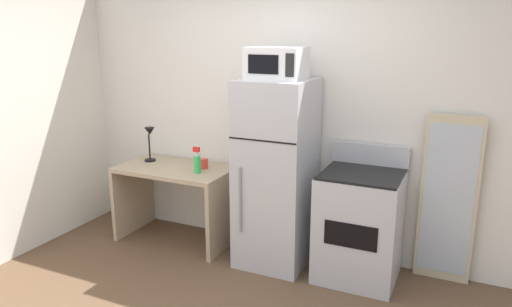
{
  "coord_description": "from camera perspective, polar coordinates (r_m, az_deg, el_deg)",
  "views": [
    {
      "loc": [
        1.55,
        -2.35,
        2.04
      ],
      "look_at": [
        -0.05,
        1.1,
        1.04
      ],
      "focal_mm": 33.32,
      "sensor_mm": 36.0,
      "label": 1
    }
  ],
  "objects": [
    {
      "name": "leaning_mirror",
      "position": [
        4.16,
        22.08,
        -5.23
      ],
      "size": [
        0.44,
        0.03,
        1.4
      ],
      "color": "#C6B793",
      "rests_on": "ground"
    },
    {
      "name": "wall_back_white",
      "position": [
        4.4,
        3.9,
        4.95
      ],
      "size": [
        5.0,
        0.1,
        2.6
      ],
      "primitive_type": "cube",
      "color": "silver",
      "rests_on": "ground"
    },
    {
      "name": "desk",
      "position": [
        4.73,
        -9.59,
        -4.3
      ],
      "size": [
        1.11,
        0.63,
        0.75
      ],
      "color": "tan",
      "rests_on": "ground"
    },
    {
      "name": "coffee_mug",
      "position": [
        4.57,
        -6.27,
        -1.19
      ],
      "size": [
        0.08,
        0.08,
        0.09
      ],
      "primitive_type": "cylinder",
      "color": "#D83F33",
      "rests_on": "desk"
    },
    {
      "name": "refrigerator",
      "position": [
        4.15,
        2.46,
        -2.43
      ],
      "size": [
        0.6,
        0.65,
        1.64
      ],
      "color": "#B7B7BC",
      "rests_on": "ground"
    },
    {
      "name": "desk_lamp",
      "position": [
        4.84,
        -12.64,
        1.78
      ],
      "size": [
        0.14,
        0.12,
        0.35
      ],
      "color": "black",
      "rests_on": "desk"
    },
    {
      "name": "microwave",
      "position": [
        3.95,
        2.49,
        10.79
      ],
      "size": [
        0.46,
        0.35,
        0.26
      ],
      "color": "silver",
      "rests_on": "refrigerator"
    },
    {
      "name": "oven_range",
      "position": [
        4.08,
        12.29,
        -8.39
      ],
      "size": [
        0.65,
        0.61,
        1.1
      ],
      "color": "#B7B7BC",
      "rests_on": "ground"
    },
    {
      "name": "spray_bottle",
      "position": [
        4.42,
        -7.07,
        -1.09
      ],
      "size": [
        0.06,
        0.06,
        0.25
      ],
      "color": "green",
      "rests_on": "desk"
    }
  ]
}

